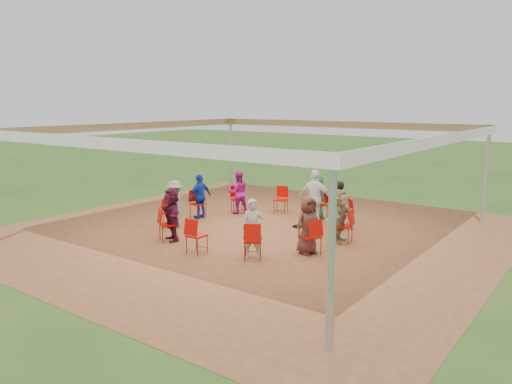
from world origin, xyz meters
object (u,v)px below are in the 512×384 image
Objects in this scene: chair_9 at (253,241)px; chair_4 at (238,200)px; chair_1 at (344,214)px; person_seated_7 at (253,229)px; chair_0 at (344,226)px; person_seated_2 at (317,197)px; chair_5 at (198,204)px; chair_10 at (311,237)px; chair_3 at (281,200)px; person_seated_5 at (175,204)px; chair_7 at (168,225)px; person_seated_0 at (340,216)px; person_seated_4 at (200,196)px; standing_person at (315,199)px; chair_8 at (197,236)px; laptop at (334,217)px; chair_2 at (319,205)px; person_seated_3 at (238,192)px; chair_6 at (171,213)px; person_seated_1 at (340,205)px; cable_coil at (298,227)px; person_seated_8 at (308,225)px; person_seated_6 at (172,214)px.

chair_4 is at bearing 98.18° from chair_9.
chair_1 is 3.81m from person_seated_7.
chair_0 is 2.73m from person_seated_2.
chair_4 is 5.10m from chair_9.
chair_5 and chair_10 have the same top height.
person_seated_5 is (-1.42, -3.53, 0.27)m from chair_3.
chair_7 is at bearing 149.40° from person_seated_7.
chair_5 is 4.99m from person_seated_0.
chair_0 is 0.63× the size of person_seated_4.
standing_person is at bearing 125.53° from chair_4.
chair_8 is (2.05, -4.21, 0.00)m from chair_4.
chair_9 is 2.31× the size of laptop.
chair_2 is 2.73m from person_seated_3.
laptop is (4.70, 0.10, -0.04)m from person_seated_4.
chair_3 is 0.52× the size of standing_person.
chair_1 is at bearing 114.55° from chair_5.
chair_0 is at bearing 81.82° from chair_6.
chair_3 is at bearing 130.91° from chair_6.
person_seated_1 is 1.00× the size of person_seated_4.
chair_4 is at bearing 65.45° from chair_0.
chair_1 is at bearing 5.41° from laptop.
chair_7 is at bearing -121.59° from cable_coil.
chair_8 is at bearing 132.09° from person_seated_0.
chair_6 is (-4.22, -2.86, 0.00)m from chair_1.
chair_5 and chair_9 have the same top height.
person_seated_3 reaches higher than chair_8.
person_seated_3 reaches higher than chair_10.
person_seated_3 and person_seated_7 have the same top height.
chair_7 is 0.63× the size of person_seated_3.
person_seated_8 is at bearing 65.45° from person_seated_5.
chair_3 is 0.63× the size of person_seated_7.
chair_4 is 3.81m from person_seated_6.
person_seated_0 is (2.36, 2.98, 0.27)m from chair_8.
chair_8 is 2.15× the size of cable_coil.
chair_0 is 0.63× the size of person_seated_1.
person_seated_3 reaches higher than chair_4.
person_seated_7 is 3.65× the size of laptop.
person_seated_1 is at bearing 50.28° from chair_9.
chair_4 is 3.89m from chair_7.
chair_10 is 1.45m from person_seated_7.
person_seated_3 is 3.40× the size of cable_coil.
person_seated_5 is at bearing 158.99° from chair_7.
person_seated_0 is 1.00× the size of person_seated_1.
chair_9 is at bearing -77.23° from cable_coil.
person_seated_3 is at bearing 66.08° from chair_0.
chair_0 is 4.99m from person_seated_5.
person_seated_1 is at bearing 34.85° from chair_10.
person_seated_2 is (-0.03, -0.12, 0.27)m from chair_2.
chair_2 and chair_7 have the same top height.
chair_4 is 2.78m from cable_coil.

